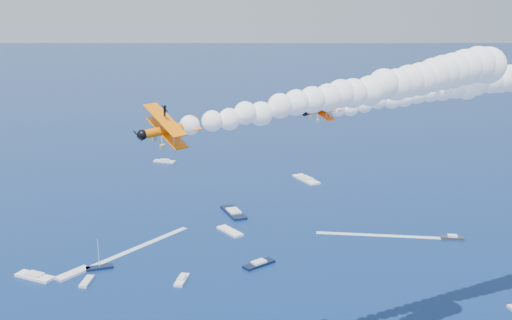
{
  "coord_description": "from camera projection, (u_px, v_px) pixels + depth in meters",
  "views": [
    {
      "loc": [
        -3.85,
        -61.19,
        71.19
      ],
      "look_at": [
        4.28,
        21.25,
        49.05
      ],
      "focal_mm": 42.51,
      "sensor_mm": 36.0,
      "label": 1
    }
  ],
  "objects": [
    {
      "name": "biplane_lead",
      "position": [
        322.0,
        110.0,
        96.14
      ],
      "size": [
        8.91,
        10.18,
        6.53
      ],
      "primitive_type": null,
      "rotation": [
        -0.2,
        0.07,
        3.45
      ],
      "color": "#D84904"
    },
    {
      "name": "biplane_trail",
      "position": [
        169.0,
        130.0,
        72.25
      ],
      "size": [
        11.15,
        12.33,
        8.05
      ],
      "primitive_type": null,
      "rotation": [
        -0.29,
        0.07,
        3.6
      ],
      "color": "orange"
    },
    {
      "name": "smoke_trail_lead",
      "position": [
        472.0,
        85.0,
        107.16
      ],
      "size": [
        62.47,
        39.57,
        10.88
      ],
      "primitive_type": null,
      "rotation": [
        0.0,
        0.0,
        3.45
      ],
      "color": "white"
    },
    {
      "name": "smoke_trail_trail",
      "position": [
        362.0,
        90.0,
        87.22
      ],
      "size": [
        63.0,
        51.99,
        10.88
      ],
      "primitive_type": null,
      "rotation": [
        0.0,
        0.0,
        3.6
      ],
      "color": "white"
    },
    {
      "name": "spectator_boats",
      "position": [
        221.0,
        244.0,
        180.85
      ],
      "size": [
        240.7,
        180.29,
        0.7
      ],
      "color": "white",
      "rests_on": "ground"
    },
    {
      "name": "boat_wakes",
      "position": [
        168.0,
        260.0,
        170.28
      ],
      "size": [
        140.65,
        66.65,
        0.04
      ],
      "color": "white",
      "rests_on": "ground"
    }
  ]
}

